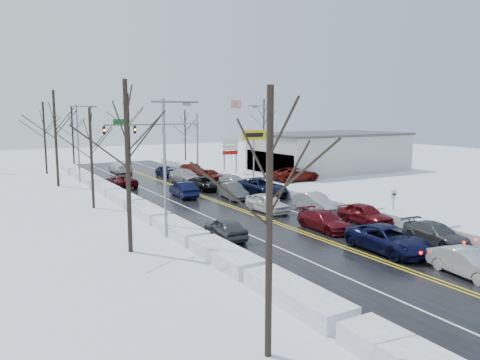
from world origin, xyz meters
TOP-DOWN VIEW (x-y plane):
  - ground at (0.00, 0.00)m, footprint 160.00×160.00m
  - road_surface at (0.00, 2.00)m, footprint 14.00×84.00m
  - snow_bank_left at (-7.60, 2.00)m, footprint 1.71×72.00m
  - snow_bank_right at (7.60, 2.00)m, footprint 1.71×72.00m
  - traffic_signal_mast at (3.45, 27.99)m, footprint 13.28×0.39m
  - tires_plus_sign at (10.50, 15.99)m, footprint 3.20×0.34m
  - used_vehicles_sign at (10.50, 22.00)m, footprint 2.20×0.22m
  - speed_limit_sign at (8.20, -8.00)m, footprint 0.55×0.09m
  - flagpole at (15.17, 30.00)m, footprint 1.87×1.20m
  - dealership_building at (23.98, 18.00)m, footprint 20.40×12.40m
  - streetlight_ne at (8.30, 10.00)m, footprint 3.20×0.25m
  - streetlight_sw at (-8.30, -4.00)m, footprint 3.20×0.25m
  - streetlight_nw at (-8.30, 24.00)m, footprint 3.20×0.25m
  - tree_left_a at (-11.00, -20.00)m, footprint 3.60×3.60m
  - tree_left_b at (-11.50, -6.00)m, footprint 4.00×4.00m
  - tree_left_c at (-10.50, 8.00)m, footprint 3.40×3.40m
  - tree_left_d at (-11.20, 22.00)m, footprint 4.20×4.20m
  - tree_left_e at (-10.80, 34.00)m, footprint 3.80×3.80m
  - tree_far_b at (-6.00, 41.00)m, footprint 3.60×3.60m
  - tree_far_c at (2.00, 39.00)m, footprint 4.40×4.40m
  - tree_far_d at (12.00, 40.50)m, footprint 3.40×3.40m
  - tree_far_e at (28.00, 41.00)m, footprint 4.20×4.20m
  - queued_car_1 at (1.89, -18.53)m, footprint 1.90×4.29m
  - queued_car_2 at (1.63, -13.60)m, footprint 2.68×5.55m
  - queued_car_3 at (1.71, -7.71)m, footprint 1.86×4.56m
  - queued_car_4 at (1.55, -0.72)m, footprint 2.04×4.57m
  - queued_car_5 at (1.89, 5.75)m, footprint 2.11×4.68m
  - queued_car_6 at (1.92, 11.80)m, footprint 2.29×4.91m
  - queued_car_7 at (1.94, 17.10)m, footprint 2.72×5.61m
  - queued_car_8 at (1.94, 23.48)m, footprint 1.71×4.08m
  - queued_car_11 at (5.43, -13.94)m, footprint 2.27×4.72m
  - queued_car_12 at (5.43, -7.86)m, footprint 1.86×4.49m
  - queued_car_13 at (5.26, -2.30)m, footprint 1.77×4.51m
  - queued_car_14 at (5.37, 6.04)m, footprint 3.01×6.24m
  - queued_car_15 at (5.12, 11.31)m, footprint 2.11×4.69m
  - queued_car_16 at (5.34, 17.46)m, footprint 2.04×4.22m
  - queued_car_17 at (5.27, 22.67)m, footprint 1.87×4.63m
  - oncoming_car_0 at (-1.75, 9.00)m, footprint 1.87×4.61m
  - oncoming_car_1 at (-5.42, 17.81)m, footprint 2.80×5.21m
  - oncoming_car_2 at (-1.94, 30.09)m, footprint 2.47×5.66m
  - oncoming_car_3 at (-5.30, -6.24)m, footprint 1.97×4.27m
  - parked_car_0 at (13.96, 12.16)m, footprint 6.07×3.04m
  - parked_car_1 at (17.01, 17.26)m, footprint 2.41×4.76m
  - parked_car_2 at (15.03, 22.69)m, footprint 1.75×4.00m

SIDE VIEW (x-z plane):
  - ground at x=0.00m, z-range 0.00..0.00m
  - snow_bank_left at x=-7.60m, z-range -0.40..0.40m
  - snow_bank_right at x=7.60m, z-range -0.40..0.40m
  - queued_car_1 at x=1.89m, z-range -0.68..0.68m
  - queued_car_2 at x=1.63m, z-range -0.76..0.76m
  - queued_car_3 at x=1.71m, z-range -0.66..0.66m
  - queued_car_4 at x=1.55m, z-range -0.76..0.76m
  - queued_car_5 at x=1.89m, z-range -0.75..0.75m
  - queued_car_6 at x=1.92m, z-range -0.68..0.68m
  - queued_car_7 at x=1.94m, z-range -0.79..0.79m
  - queued_car_8 at x=1.94m, z-range -0.69..0.69m
  - queued_car_11 at x=5.43m, z-range -0.66..0.66m
  - queued_car_12 at x=5.43m, z-range -0.76..0.76m
  - queued_car_13 at x=5.26m, z-range -0.73..0.73m
  - queued_car_14 at x=5.37m, z-range -0.86..0.86m
  - queued_car_15 at x=5.12m, z-range -0.67..0.67m
  - queued_car_16 at x=5.34m, z-range -0.69..0.69m
  - queued_car_17 at x=5.27m, z-range -0.75..0.75m
  - oncoming_car_0 at x=-1.75m, z-range -0.74..0.74m
  - oncoming_car_1 at x=-5.42m, z-range -0.70..0.70m
  - oncoming_car_2 at x=-1.94m, z-range -0.81..0.81m
  - oncoming_car_3 at x=-5.30m, z-range -0.71..0.71m
  - parked_car_0 at x=13.96m, z-range -0.82..0.82m
  - parked_car_1 at x=17.01m, z-range -0.66..0.66m
  - parked_car_2 at x=15.03m, z-range -0.67..0.67m
  - road_surface at x=0.00m, z-range 0.00..0.01m
  - speed_limit_sign at x=8.20m, z-range 0.46..2.81m
  - dealership_building at x=23.98m, z-range 0.01..5.31m
  - used_vehicles_sign at x=10.50m, z-range 0.99..5.64m
  - tires_plus_sign at x=10.50m, z-range 1.99..7.99m
  - streetlight_ne at x=8.30m, z-range 0.81..9.81m
  - streetlight_sw at x=-8.30m, z-range 0.81..9.81m
  - streetlight_nw at x=-8.30m, z-range 0.81..9.81m
  - traffic_signal_mast at x=3.45m, z-range 1.48..9.48m
  - flagpole at x=15.17m, z-range 0.93..10.93m
  - tree_left_c at x=-10.50m, z-range 1.69..10.19m
  - tree_far_d at x=12.00m, z-range 1.69..10.19m
  - tree_left_a at x=-11.00m, z-range 1.79..10.79m
  - tree_far_b at x=-6.00m, z-range 1.79..10.79m
  - tree_left_e at x=-10.80m, z-range 1.89..11.39m
  - tree_left_b at x=-11.50m, z-range 1.99..11.99m
  - tree_left_d at x=-11.20m, z-range 2.08..12.58m
  - tree_far_e at x=28.00m, z-range 2.08..12.58m
  - tree_far_c at x=2.00m, z-range 2.18..13.18m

